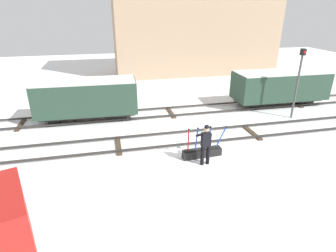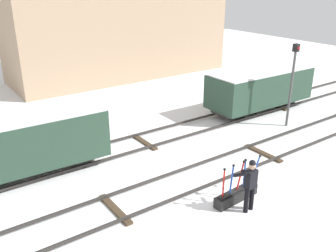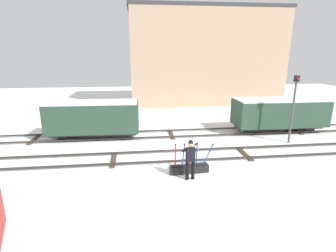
# 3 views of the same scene
# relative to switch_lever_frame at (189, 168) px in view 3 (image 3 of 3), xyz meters

# --- Properties ---
(ground_plane) EXTENTS (60.00, 60.00, 0.00)m
(ground_plane) POSITION_rel_switch_lever_frame_xyz_m (-0.08, 1.84, -0.25)
(ground_plane) COLOR white
(track_main_line) EXTENTS (44.00, 1.94, 0.18)m
(track_main_line) POSITION_rel_switch_lever_frame_xyz_m (-0.08, 1.84, -0.15)
(track_main_line) COLOR #2D2B28
(track_main_line) RESTS_ON ground_plane
(track_siding_near) EXTENTS (44.00, 1.94, 0.18)m
(track_siding_near) POSITION_rel_switch_lever_frame_xyz_m (-0.08, 5.73, -0.14)
(track_siding_near) COLOR #2D2B28
(track_siding_near) RESTS_ON ground_plane
(switch_lever_frame) EXTENTS (2.06, 0.47, 1.45)m
(switch_lever_frame) POSITION_rel_switch_lever_frame_xyz_m (0.00, 0.00, 0.00)
(switch_lever_frame) COLOR black
(switch_lever_frame) RESTS_ON ground_plane
(rail_worker) EXTENTS (0.56, 0.70, 1.82)m
(rail_worker) POSITION_rel_switch_lever_frame_xyz_m (-0.10, -0.62, 0.78)
(rail_worker) COLOR black
(rail_worker) RESTS_ON ground_plane
(signal_post) EXTENTS (0.24, 0.32, 4.09)m
(signal_post) POSITION_rel_switch_lever_frame_xyz_m (6.88, 3.35, 2.23)
(signal_post) COLOR #4C4C4C
(signal_post) RESTS_ON ground_plane
(apartment_building) EXTENTS (16.11, 5.49, 9.82)m
(apartment_building) POSITION_rel_switch_lever_frame_xyz_m (5.09, 17.33, 4.66)
(apartment_building) COLOR tan
(apartment_building) RESTS_ON ground_plane
(freight_car_far_end) EXTENTS (5.75, 2.25, 2.38)m
(freight_car_far_end) POSITION_rel_switch_lever_frame_xyz_m (-5.10, 5.73, 1.12)
(freight_car_far_end) COLOR #2D2B28
(freight_car_far_end) RESTS_ON ground_plane
(freight_car_back_track) EXTENTS (6.21, 2.30, 2.29)m
(freight_car_back_track) POSITION_rel_switch_lever_frame_xyz_m (7.44, 5.73, 1.07)
(freight_car_back_track) COLOR #2D2B28
(freight_car_back_track) RESTS_ON ground_plane
(perched_bird_roof_left) EXTENTS (0.28, 0.24, 0.13)m
(perched_bird_roof_left) POSITION_rel_switch_lever_frame_xyz_m (9.67, 18.25, 9.62)
(perched_bird_roof_left) COLOR #333338
(perched_bird_roof_left) RESTS_ON apartment_building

